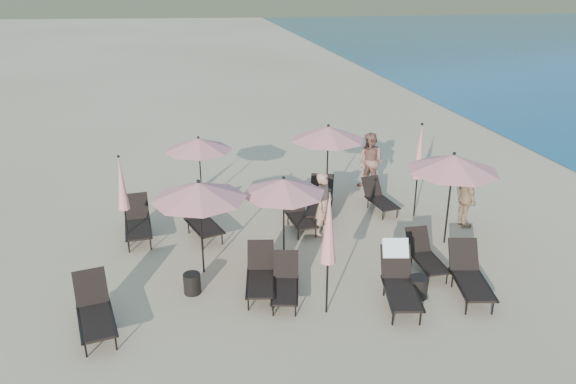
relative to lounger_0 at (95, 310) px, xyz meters
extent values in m
plane|color=#D6BA8C|center=(5.65, 0.28, -0.47)|extent=(800.00, 800.00, 0.00)
cube|color=black|center=(0.06, -0.29, -0.10)|extent=(0.88, 1.36, 0.05)
cube|color=black|center=(-0.11, 0.54, 0.21)|extent=(0.73, 0.59, 0.65)
cylinder|color=black|center=(-0.11, -0.85, -0.29)|extent=(0.04, 0.04, 0.36)
cylinder|color=black|center=(-0.32, 0.21, -0.29)|extent=(0.04, 0.04, 0.36)
cylinder|color=black|center=(0.42, -0.75, -0.29)|extent=(0.04, 0.04, 0.36)
cylinder|color=black|center=(0.22, 0.31, -0.29)|extent=(0.04, 0.04, 0.36)
cube|color=black|center=(-0.26, -0.29, -0.09)|extent=(0.31, 1.39, 0.04)
cube|color=black|center=(0.35, -0.17, -0.09)|extent=(0.31, 1.39, 0.04)
cube|color=black|center=(3.40, 0.48, -0.12)|extent=(0.80, 1.26, 0.05)
cube|color=black|center=(3.54, 1.26, 0.16)|extent=(0.68, 0.54, 0.60)
cylinder|color=black|center=(3.07, 0.05, -0.30)|extent=(0.04, 0.04, 0.33)
cylinder|color=black|center=(3.24, 1.04, -0.30)|extent=(0.04, 0.04, 0.33)
cylinder|color=black|center=(3.57, -0.04, -0.30)|extent=(0.04, 0.04, 0.33)
cylinder|color=black|center=(3.74, 0.95, -0.30)|extent=(0.04, 0.04, 0.33)
cube|color=black|center=(3.12, 0.58, -0.11)|extent=(0.27, 1.31, 0.04)
cube|color=black|center=(3.70, 0.48, -0.11)|extent=(0.27, 1.31, 0.04)
cube|color=black|center=(3.87, 0.11, -0.15)|extent=(0.79, 1.17, 0.04)
cube|color=black|center=(4.04, 0.81, 0.11)|extent=(0.63, 0.53, 0.55)
cylinder|color=black|center=(3.54, -0.27, -0.31)|extent=(0.03, 0.03, 0.30)
cylinder|color=black|center=(3.76, 0.63, -0.31)|extent=(0.03, 0.03, 0.30)
cylinder|color=black|center=(3.99, -0.38, -0.31)|extent=(0.03, 0.03, 0.30)
cylinder|color=black|center=(4.21, 0.52, -0.31)|extent=(0.03, 0.03, 0.30)
cube|color=black|center=(3.62, 0.22, -0.14)|extent=(0.32, 1.18, 0.04)
cube|color=black|center=(4.14, 0.09, -0.14)|extent=(0.32, 1.18, 0.04)
cube|color=black|center=(6.24, -0.63, -0.09)|extent=(0.92, 1.39, 0.05)
cube|color=black|center=(6.41, 0.22, 0.22)|extent=(0.75, 0.61, 0.66)
cylinder|color=black|center=(5.85, -1.09, -0.28)|extent=(0.04, 0.04, 0.36)
cylinder|color=black|center=(6.08, -0.01, -0.28)|extent=(0.04, 0.04, 0.36)
cylinder|color=black|center=(6.40, -1.21, -0.28)|extent=(0.04, 0.04, 0.36)
cylinder|color=black|center=(6.63, -0.13, -0.28)|extent=(0.04, 0.04, 0.36)
cube|color=black|center=(5.93, -0.51, -0.08)|extent=(0.34, 1.42, 0.04)
cube|color=black|center=(6.56, -0.64, -0.08)|extent=(0.34, 1.42, 0.04)
cube|color=white|center=(6.45, 0.37, 0.48)|extent=(0.63, 0.42, 0.40)
cube|color=black|center=(7.44, 0.60, -0.15)|extent=(0.58, 1.09, 0.05)
cube|color=black|center=(7.45, 1.33, 0.12)|extent=(0.57, 0.42, 0.56)
cylinder|color=black|center=(7.19, 0.15, -0.31)|extent=(0.03, 0.03, 0.31)
cylinder|color=black|center=(7.21, 1.08, -0.31)|extent=(0.03, 0.03, 0.31)
cylinder|color=black|center=(7.66, 0.15, -0.31)|extent=(0.03, 0.03, 0.31)
cylinder|color=black|center=(7.68, 1.08, -0.31)|extent=(0.03, 0.03, 0.31)
cube|color=black|center=(7.17, 0.65, -0.14)|extent=(0.05, 1.22, 0.04)
cube|color=black|center=(7.71, 0.64, -0.14)|extent=(0.05, 1.22, 0.04)
cube|color=black|center=(7.88, -0.60, -0.10)|extent=(0.91, 1.38, 0.05)
cube|color=black|center=(8.06, 0.23, 0.21)|extent=(0.74, 0.61, 0.65)
cylinder|color=black|center=(7.50, -1.06, -0.29)|extent=(0.04, 0.04, 0.36)
cylinder|color=black|center=(7.73, 0.00, -0.29)|extent=(0.04, 0.04, 0.36)
cylinder|color=black|center=(8.03, -1.18, -0.29)|extent=(0.04, 0.04, 0.36)
cylinder|color=black|center=(8.26, -0.11, -0.29)|extent=(0.04, 0.04, 0.36)
cube|color=black|center=(7.58, -0.49, -0.09)|extent=(0.34, 1.40, 0.04)
cube|color=black|center=(8.20, -0.62, -0.09)|extent=(0.34, 1.40, 0.04)
cube|color=black|center=(0.71, 3.80, -0.10)|extent=(0.73, 1.30, 0.05)
cube|color=black|center=(0.65, 4.64, 0.21)|extent=(0.68, 0.52, 0.65)
cylinder|color=black|center=(0.47, 3.26, -0.29)|extent=(0.04, 0.04, 0.36)
cylinder|color=black|center=(0.40, 4.34, -0.29)|extent=(0.04, 0.04, 0.36)
cylinder|color=black|center=(1.01, 3.29, -0.29)|extent=(0.04, 0.04, 0.36)
cylinder|color=black|center=(0.94, 4.37, -0.29)|extent=(0.04, 0.04, 0.36)
cube|color=black|center=(0.39, 3.83, -0.09)|extent=(0.13, 1.42, 0.04)
cube|color=black|center=(1.02, 3.87, -0.09)|extent=(0.13, 1.42, 0.04)
cube|color=black|center=(2.43, 3.61, -0.11)|extent=(0.97, 1.37, 0.05)
cube|color=black|center=(2.18, 4.41, 0.20)|extent=(0.75, 0.64, 0.64)
cylinder|color=black|center=(2.32, 3.04, -0.29)|extent=(0.04, 0.04, 0.35)
cylinder|color=black|center=(2.01, 4.06, -0.29)|extent=(0.04, 0.04, 0.35)
cylinder|color=black|center=(2.83, 3.20, -0.29)|extent=(0.04, 0.04, 0.35)
cylinder|color=black|center=(2.52, 4.22, -0.29)|extent=(0.04, 0.04, 0.35)
cube|color=black|center=(2.12, 3.57, -0.09)|extent=(0.45, 1.35, 0.04)
cube|color=black|center=(2.71, 3.75, -0.09)|extent=(0.45, 1.35, 0.04)
cube|color=black|center=(5.05, 3.54, -0.14)|extent=(0.67, 1.17, 0.05)
cube|color=black|center=(5.00, 4.29, 0.14)|extent=(0.61, 0.47, 0.58)
cylinder|color=black|center=(4.84, 3.05, -0.31)|extent=(0.03, 0.03, 0.32)
cylinder|color=black|center=(4.77, 4.02, -0.31)|extent=(0.03, 0.03, 0.32)
cylinder|color=black|center=(5.33, 3.08, -0.31)|extent=(0.03, 0.03, 0.32)
cylinder|color=black|center=(5.26, 4.05, -0.31)|extent=(0.03, 0.03, 0.32)
cube|color=black|center=(4.77, 3.56, -0.13)|extent=(0.13, 1.27, 0.04)
cube|color=black|center=(5.33, 3.60, -0.13)|extent=(0.13, 1.27, 0.04)
cube|color=black|center=(5.71, 4.14, -0.09)|extent=(1.08, 1.46, 0.05)
cube|color=black|center=(6.01, 4.96, 0.24)|extent=(0.80, 0.69, 0.67)
cylinder|color=black|center=(5.26, 3.72, -0.28)|extent=(0.04, 0.04, 0.37)
cylinder|color=black|center=(5.64, 4.78, -0.28)|extent=(0.04, 0.04, 0.37)
cylinder|color=black|center=(5.79, 3.53, -0.28)|extent=(0.04, 0.04, 0.37)
cylinder|color=black|center=(6.17, 4.58, -0.28)|extent=(0.04, 0.04, 0.37)
cube|color=black|center=(5.42, 4.30, -0.07)|extent=(0.54, 1.40, 0.04)
cube|color=black|center=(6.03, 4.08, -0.07)|extent=(0.54, 1.40, 0.04)
cube|color=black|center=(7.67, 4.24, -0.15)|extent=(0.70, 1.14, 0.04)
cube|color=black|center=(7.58, 4.96, 0.11)|extent=(0.61, 0.48, 0.55)
cylinder|color=black|center=(7.50, 3.77, -0.31)|extent=(0.03, 0.03, 0.30)
cylinder|color=black|center=(7.38, 4.68, -0.31)|extent=(0.03, 0.03, 0.30)
cylinder|color=black|center=(7.96, 3.83, -0.31)|extent=(0.03, 0.03, 0.30)
cylinder|color=black|center=(7.84, 4.74, -0.31)|extent=(0.03, 0.03, 0.30)
cube|color=black|center=(7.40, 4.25, -0.14)|extent=(0.20, 1.20, 0.04)
cube|color=black|center=(7.93, 4.32, -0.14)|extent=(0.20, 1.20, 0.04)
cylinder|color=black|center=(2.26, 1.86, 0.63)|extent=(0.05, 0.05, 2.19)
cone|color=#CF7575|center=(2.26, 1.86, 1.62)|extent=(2.19, 2.19, 0.40)
sphere|color=black|center=(2.26, 1.86, 1.85)|extent=(0.08, 0.08, 0.08)
cylinder|color=black|center=(4.27, 2.15, 0.55)|extent=(0.04, 0.04, 2.03)
cone|color=#CF7575|center=(4.27, 2.15, 1.46)|extent=(2.03, 2.03, 0.37)
sphere|color=black|center=(4.27, 2.15, 1.67)|extent=(0.08, 0.08, 0.08)
cylinder|color=black|center=(8.58, 2.09, 0.70)|extent=(0.05, 0.05, 2.33)
cone|color=#CF7575|center=(8.58, 2.09, 1.75)|extent=(2.33, 2.33, 0.42)
sphere|color=black|center=(8.58, 2.09, 2.00)|extent=(0.09, 0.09, 0.09)
cylinder|color=black|center=(2.51, 6.04, 0.54)|extent=(0.04, 0.04, 2.01)
cone|color=#CF7575|center=(2.51, 6.04, 1.45)|extent=(2.01, 2.01, 0.36)
sphere|color=black|center=(2.51, 6.04, 1.66)|extent=(0.08, 0.08, 0.08)
cylinder|color=black|center=(6.33, 5.56, 0.66)|extent=(0.05, 0.05, 2.26)
cone|color=#CF7575|center=(6.33, 5.56, 1.69)|extent=(2.26, 2.26, 0.41)
sphere|color=black|center=(6.33, 5.56, 1.92)|extent=(0.09, 0.09, 0.09)
cylinder|color=black|center=(4.66, -0.36, 0.14)|extent=(0.04, 0.04, 1.21)
cone|color=#CF7575|center=(4.66, -0.36, 1.51)|extent=(0.33, 0.33, 1.53)
sphere|color=black|center=(4.66, -0.36, 2.31)|extent=(0.08, 0.08, 0.08)
cylinder|color=black|center=(8.49, 3.84, 0.13)|extent=(0.04, 0.04, 1.20)
cone|color=#CF7575|center=(8.49, 3.84, 1.50)|extent=(0.33, 0.33, 1.53)
sphere|color=black|center=(8.49, 3.84, 2.30)|extent=(0.08, 0.08, 0.08)
cylinder|color=black|center=(0.44, 3.58, 0.07)|extent=(0.04, 0.04, 1.07)
cone|color=#CF7575|center=(0.44, 3.58, 1.29)|extent=(0.29, 0.29, 1.37)
sphere|color=black|center=(0.44, 3.58, 2.01)|extent=(0.07, 0.07, 0.07)
cylinder|color=black|center=(1.95, 0.99, -0.23)|extent=(0.38, 0.38, 0.47)
cylinder|color=black|center=(6.79, -0.22, -0.22)|extent=(0.41, 0.41, 0.49)
imported|color=tan|center=(5.58, 3.23, 0.42)|extent=(0.75, 0.76, 1.77)
imported|color=#945E4C|center=(7.94, 6.16, 0.47)|extent=(1.11, 1.16, 1.88)
imported|color=tan|center=(9.57, 2.92, 0.38)|extent=(0.47, 1.02, 1.70)
camera|label=1|loc=(1.78, -10.01, 6.30)|focal=35.00mm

